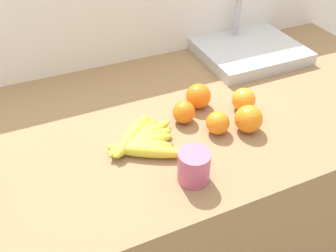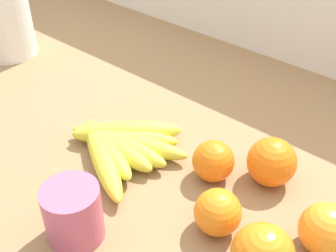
# 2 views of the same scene
# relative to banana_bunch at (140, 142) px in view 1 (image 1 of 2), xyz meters

# --- Properties ---
(counter) EXTENTS (1.78, 0.75, 0.94)m
(counter) POSITION_rel_banana_bunch_xyz_m (0.12, 0.10, -0.49)
(counter) COLOR olive
(counter) RESTS_ON ground
(wall_back) EXTENTS (2.18, 0.06, 1.30)m
(wall_back) POSITION_rel_banana_bunch_xyz_m (0.12, 0.50, -0.30)
(wall_back) COLOR silver
(wall_back) RESTS_ON ground
(banana_bunch) EXTENTS (0.21, 0.22, 0.04)m
(banana_bunch) POSITION_rel_banana_bunch_xyz_m (0.00, 0.00, 0.00)
(banana_bunch) COLOR yellow
(banana_bunch) RESTS_ON counter
(orange_far_right) EXTENTS (0.07, 0.07, 0.07)m
(orange_far_right) POSITION_rel_banana_bunch_xyz_m (0.35, 0.04, 0.02)
(orange_far_right) COLOR orange
(orange_far_right) RESTS_ON counter
(orange_back_left) EXTENTS (0.08, 0.08, 0.08)m
(orange_back_left) POSITION_rel_banana_bunch_xyz_m (0.31, -0.05, 0.02)
(orange_back_left) COLOR orange
(orange_back_left) RESTS_ON counter
(orange_right) EXTENTS (0.08, 0.08, 0.08)m
(orange_right) POSITION_rel_banana_bunch_xyz_m (0.23, 0.11, 0.02)
(orange_right) COLOR orange
(orange_right) RESTS_ON counter
(orange_center) EXTENTS (0.07, 0.07, 0.07)m
(orange_center) POSITION_rel_banana_bunch_xyz_m (0.16, 0.05, 0.01)
(orange_center) COLOR orange
(orange_center) RESTS_ON counter
(orange_front) EXTENTS (0.07, 0.07, 0.07)m
(orange_front) POSITION_rel_banana_bunch_xyz_m (0.22, -0.03, 0.01)
(orange_front) COLOR orange
(orange_front) RESTS_ON counter
(sink_basin) EXTENTS (0.38, 0.31, 0.19)m
(sink_basin) POSITION_rel_banana_bunch_xyz_m (0.56, 0.32, 0.00)
(sink_basin) COLOR #B7BABF
(sink_basin) RESTS_ON counter
(mug) EXTENTS (0.08, 0.08, 0.09)m
(mug) POSITION_rel_banana_bunch_xyz_m (0.08, -0.16, 0.02)
(mug) COLOR #BF5674
(mug) RESTS_ON counter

